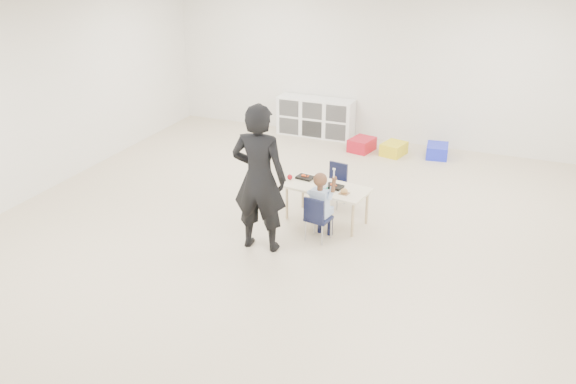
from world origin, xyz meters
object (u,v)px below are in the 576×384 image
at_px(table, 327,204).
at_px(chair_near, 319,218).
at_px(cubby_shelf, 316,117).
at_px(adult, 259,178).
at_px(child, 319,205).

xyz_separation_m(table, chair_near, (0.07, -0.51, 0.04)).
height_order(chair_near, cubby_shelf, cubby_shelf).
distance_m(chair_near, adult, 0.95).
xyz_separation_m(chair_near, adult, (-0.58, -0.45, 0.60)).
bearing_deg(adult, child, -147.28).
bearing_deg(cubby_shelf, table, -67.72).
height_order(cubby_shelf, adult, adult).
xyz_separation_m(cubby_shelf, adult, (0.83, -4.23, 0.55)).
bearing_deg(chair_near, cubby_shelf, 119.62).
relative_size(cubby_shelf, adult, 0.78).
bearing_deg(child, adult, -133.45).
height_order(chair_near, adult, adult).
xyz_separation_m(table, adult, (-0.51, -0.95, 0.64)).
relative_size(table, chair_near, 1.94).
distance_m(table, chair_near, 0.51).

